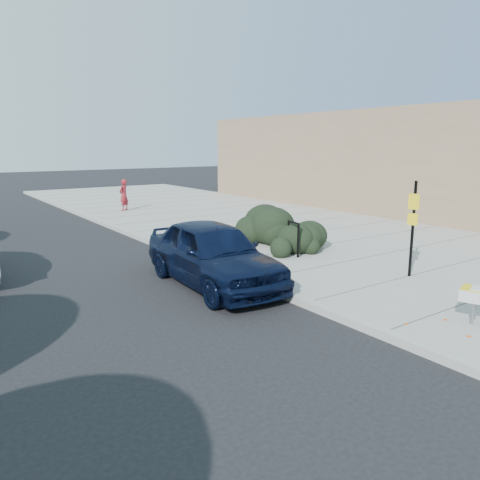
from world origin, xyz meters
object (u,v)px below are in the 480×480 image
object	(u,v)px
bike_rack	(293,235)
sedan_navy	(213,253)
sign_post	(413,223)
pedestrian	(124,195)

from	to	relation	value
bike_rack	sedan_navy	size ratio (longest dim) A/B	0.22
bike_rack	sedan_navy	distance (m)	3.50
bike_rack	sedan_navy	world-z (taller)	sedan_navy
sign_post	pedestrian	size ratio (longest dim) A/B	1.53
sedan_navy	sign_post	bearing A→B (deg)	-28.49
sign_post	pedestrian	xyz separation A→B (m)	(-1.36, 16.07, -0.60)
sign_post	pedestrian	distance (m)	16.14
bike_rack	sign_post	size ratio (longest dim) A/B	0.43
sign_post	sedan_navy	size ratio (longest dim) A/B	0.51
sign_post	pedestrian	world-z (taller)	sign_post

